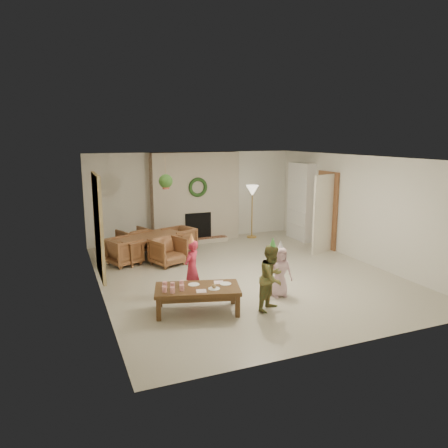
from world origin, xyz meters
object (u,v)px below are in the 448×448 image
dining_chair_near (168,251)px  dining_table (150,247)px  coffee_table_top (197,289)px  child_plaid (272,278)px  dining_chair_left (124,251)px  dining_chair_far (134,241)px  child_red (192,268)px  dining_chair_right (179,240)px  child_pink (280,272)px

dining_chair_near → dining_table: bearing=90.0°
coffee_table_top → child_plaid: (1.21, -0.38, 0.17)m
dining_table → dining_chair_left: (-0.67, -0.27, 0.03)m
coffee_table_top → dining_table: bearing=106.4°
dining_table → coffee_table_top: (0.05, -3.49, 0.12)m
dining_chair_left → coffee_table_top: dining_chair_left is taller
dining_chair_far → child_red: child_red is taller
dining_chair_right → child_pink: child_pink is taller
dining_chair_near → child_red: size_ratio=0.67×
dining_table → dining_chair_right: dining_chair_right is taller
child_red → dining_chair_near: bearing=-132.0°
child_plaid → coffee_table_top: bearing=129.5°
dining_chair_near → dining_chair_far: 1.44m
dining_chair_left → dining_chair_far: bearing=-45.0°
coffee_table_top → dining_chair_right: bearing=94.0°
dining_chair_far → child_red: bearing=76.1°
child_plaid → dining_chair_right: bearing=62.8°
dining_chair_left → dining_table: bearing=-90.0°
dining_chair_near → child_pink: 3.06m
dining_chair_near → dining_chair_right: size_ratio=1.00×
dining_chair_near → child_pink: child_pink is taller
dining_chair_far → coffee_table_top: size_ratio=0.49×
dining_chair_left → dining_chair_right: bearing=-90.0°
coffee_table_top → child_pink: 1.65m
dining_table → child_plaid: 4.08m
coffee_table_top → child_red: (0.16, 0.82, 0.12)m
dining_chair_left → child_pink: bearing=-164.9°
dining_chair_far → dining_chair_near: bearing=90.0°
dining_chair_left → dining_chair_right: (1.50, 0.61, 0.00)m
child_red → dining_chair_left: bearing=-110.2°
coffee_table_top → child_plaid: 1.28m
dining_chair_near → child_red: bearing=-113.8°
coffee_table_top → dining_chair_near: bearing=101.1°
dining_chair_far → dining_chair_left: (-0.39, -0.94, 0.00)m
dining_table → child_pink: size_ratio=1.73×
dining_chair_far → dining_chair_right: 1.15m
child_red → child_plaid: bearing=90.9°
dining_table → dining_chair_far: size_ratio=2.34×
dining_chair_near → child_pink: bearing=-84.4°
dining_chair_near → dining_chair_left: same height
dining_chair_left → child_red: size_ratio=0.67×
child_plaid → child_pink: size_ratio=1.21×
dining_chair_right → child_plaid: (0.43, -4.20, 0.25)m
dining_chair_near → dining_chair_far: same height
dining_table → dining_chair_right: size_ratio=2.34×
child_plaid → dining_chair_left: bearing=85.2°
dining_chair_right → child_pink: 3.81m
dining_chair_left → coffee_table_top: size_ratio=0.49×
dining_table → child_plaid: bearing=-94.1°
dining_chair_far → child_pink: 4.49m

